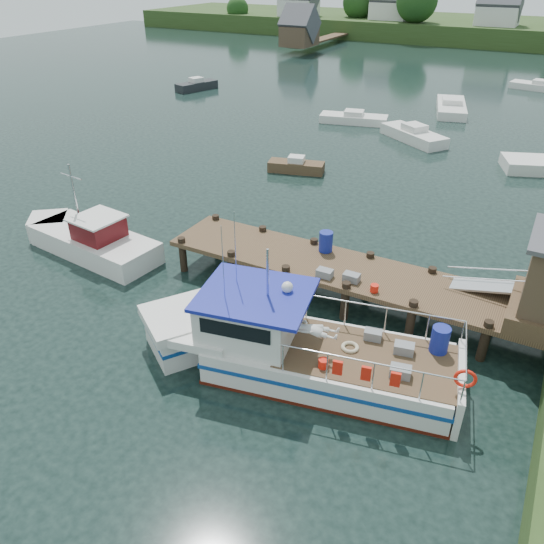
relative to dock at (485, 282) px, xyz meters
The scene contains 11 objects.
ground_plane 6.89m from the dock, behind, with size 160.00×160.00×0.00m, color black.
far_shore 82.62m from the dock, 94.51° to the left, with size 140.00×42.55×9.22m.
dock is the anchor object (origin of this frame).
lobster_boat 7.12m from the dock, 135.59° to the right, with size 11.05×4.94×5.28m.
work_boat 17.08m from the dock, behind, with size 7.92×3.09×4.14m.
moored_rowboat 18.09m from the dock, 137.35° to the left, with size 3.71×2.04×1.02m.
moored_far 46.09m from the dock, 92.28° to the left, with size 6.15×2.94×1.00m.
moored_a 28.79m from the dock, 119.75° to the left, with size 5.74×3.07×1.01m.
moored_b 24.00m from the dock, 110.85° to the left, with size 5.68×4.76×1.24m.
moored_d 33.51m from the dock, 103.81° to the left, with size 3.98×7.31×1.18m.
moored_e 44.14m from the dock, 138.67° to the left, with size 2.81×4.70×1.23m.
Camera 1 is at (7.48, -17.04, 11.84)m, focal length 35.00 mm.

